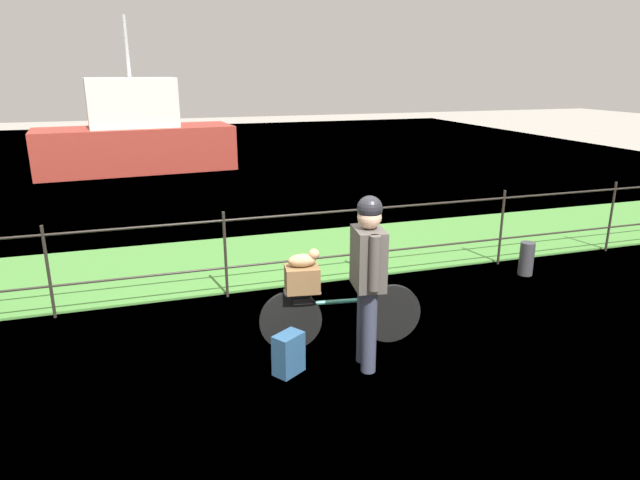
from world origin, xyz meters
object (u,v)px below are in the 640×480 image
wooden_crate (302,279)px  cyclist_person (368,268)px  terrier_dog (304,259)px  moored_boat_near (135,138)px  bicycle_main (339,315)px  backpack_on_paving (289,354)px  mooring_bollard (526,259)px

wooden_crate → cyclist_person: bearing=-47.7°
wooden_crate → terrier_dog: bearing=-8.6°
wooden_crate → moored_boat_near: (-1.47, 11.60, 0.17)m
bicycle_main → terrier_dog: terrier_dog is taller
terrier_dog → cyclist_person: cyclist_person is taller
cyclist_person → backpack_on_paving: bearing=172.1°
terrier_dog → cyclist_person: (0.45, -0.52, 0.03)m
mooring_bollard → bicycle_main: bearing=-160.0°
terrier_dog → cyclist_person: size_ratio=0.19×
bicycle_main → mooring_bollard: (3.19, 1.16, -0.10)m
backpack_on_paving → mooring_bollard: 4.13m
backpack_on_paving → wooden_crate: bearing=25.1°
bicycle_main → moored_boat_near: size_ratio=0.31×
terrier_dog → wooden_crate: bearing=171.4°
bicycle_main → backpack_on_paving: bearing=-150.1°
backpack_on_paving → moored_boat_near: bearing=62.5°
wooden_crate → backpack_on_paving: size_ratio=0.83×
mooring_bollard → backpack_on_paving: bearing=-158.3°
wooden_crate → cyclist_person: cyclist_person is taller
backpack_on_paving → bicycle_main: bearing=-3.3°
cyclist_person → moored_boat_near: size_ratio=0.31×
wooden_crate → moored_boat_near: 11.70m
terrier_dog → backpack_on_paving: terrier_dog is taller
wooden_crate → mooring_bollard: wooden_crate is taller
bicycle_main → moored_boat_near: (-1.85, 11.66, 0.60)m
wooden_crate → moored_boat_near: moored_boat_near is taller
wooden_crate → terrier_dog: terrier_dog is taller
bicycle_main → cyclist_person: bearing=-77.9°
terrier_dog → mooring_bollard: terrier_dog is taller
wooden_crate → moored_boat_near: size_ratio=0.06×
cyclist_person → backpack_on_paving: size_ratio=4.21×
wooden_crate → backpack_on_paving: (-0.26, -0.42, -0.56)m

